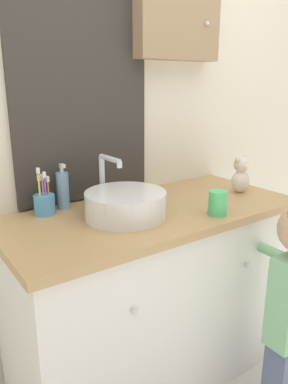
% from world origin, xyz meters
% --- Properties ---
extents(wall_back, '(3.20, 0.18, 2.50)m').
position_xyz_m(wall_back, '(0.01, 0.62, 1.29)').
color(wall_back, beige).
rests_on(wall_back, ground_plane).
extents(vanity_counter, '(1.28, 0.59, 0.82)m').
position_xyz_m(vanity_counter, '(0.00, 0.30, 0.41)').
color(vanity_counter, silver).
rests_on(vanity_counter, ground_plane).
extents(sink_basin, '(0.32, 0.37, 0.23)m').
position_xyz_m(sink_basin, '(-0.15, 0.29, 0.88)').
color(sink_basin, silver).
rests_on(sink_basin, vanity_counter).
extents(toothbrush_holder, '(0.08, 0.08, 0.20)m').
position_xyz_m(toothbrush_holder, '(-0.40, 0.50, 0.87)').
color(toothbrush_holder, '#4C93C6').
rests_on(toothbrush_holder, vanity_counter).
extents(soap_dispenser, '(0.05, 0.05, 0.19)m').
position_xyz_m(soap_dispenser, '(-0.31, 0.53, 0.90)').
color(soap_dispenser, '#6B93B2').
rests_on(soap_dispenser, vanity_counter).
extents(teddy_bear, '(0.10, 0.08, 0.18)m').
position_xyz_m(teddy_bear, '(0.49, 0.26, 0.90)').
color(teddy_bear, beige).
rests_on(teddy_bear, vanity_counter).
extents(drinking_cup, '(0.08, 0.08, 0.10)m').
position_xyz_m(drinking_cup, '(0.17, 0.10, 0.87)').
color(drinking_cup, '#4CC670').
rests_on(drinking_cup, vanity_counter).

